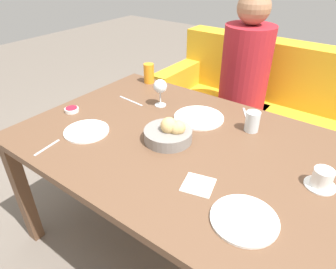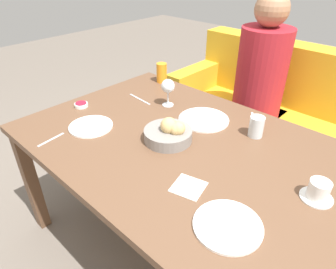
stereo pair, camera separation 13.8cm
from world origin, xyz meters
name	(u,v)px [view 1 (the left image)]	position (x,y,z in m)	size (l,w,h in m)	color
ground_plane	(182,244)	(0.00, 0.00, 0.00)	(10.00, 10.00, 0.00)	#6B6056
dining_table	(186,156)	(0.00, 0.00, 0.65)	(1.59, 1.05, 0.72)	brown
couch	(279,128)	(0.14, 1.09, 0.33)	(1.85, 0.70, 0.91)	gold
seated_person	(241,99)	(-0.13, 0.93, 0.55)	(0.33, 0.43, 1.28)	#23232D
bread_basket	(169,133)	(-0.07, -0.03, 0.76)	(0.22, 0.22, 0.12)	gray
plate_near_left	(87,131)	(-0.44, -0.21, 0.73)	(0.22, 0.22, 0.01)	white
plate_near_right	(244,219)	(0.41, -0.27, 0.73)	(0.23, 0.23, 0.01)	white
plate_far_center	(199,118)	(-0.07, 0.23, 0.73)	(0.26, 0.26, 0.01)	white
juice_glass	(149,73)	(-0.60, 0.46, 0.79)	(0.07, 0.07, 0.13)	orange
water_tumbler	(252,121)	(0.20, 0.28, 0.77)	(0.07, 0.07, 0.10)	silver
wine_glass	(160,87)	(-0.33, 0.23, 0.83)	(0.08, 0.08, 0.16)	silver
coffee_cup	(322,179)	(0.57, 0.05, 0.76)	(0.12, 0.12, 0.08)	white
jam_bowl_berry	(72,110)	(-0.68, -0.12, 0.73)	(0.08, 0.08, 0.02)	white
fork_silver	(131,101)	(-0.50, 0.17, 0.72)	(0.19, 0.03, 0.00)	#B7B7BC
knife_silver	(246,116)	(0.12, 0.40, 0.72)	(0.11, 0.17, 0.00)	#B7B7BC
spoon_coffee	(47,147)	(-0.48, -0.41, 0.72)	(0.03, 0.14, 0.00)	#B7B7BC
napkin	(198,185)	(0.20, -0.22, 0.72)	(0.14, 0.14, 0.00)	silver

